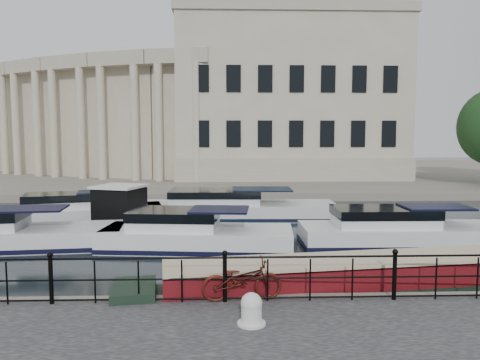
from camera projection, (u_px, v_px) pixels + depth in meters
name	position (u px, v px, depth m)	size (l,w,h in m)	color
ground_plane	(225.00, 292.00, 13.22)	(160.00, 160.00, 0.00)	black
far_bank	(224.00, 173.00, 51.99)	(120.00, 42.00, 0.55)	#6B665B
railing	(225.00, 274.00, 10.87)	(24.14, 0.14, 1.22)	black
civic_building	(214.00, 109.00, 47.04)	(53.55, 31.84, 16.85)	#ADA38C
bicycle	(242.00, 280.00, 10.97)	(0.66, 1.90, 1.00)	#43130C
mooring_bollard	(251.00, 310.00, 9.58)	(0.59, 0.59, 0.67)	silver
narrowboat	(360.00, 288.00, 12.48)	(13.09, 3.45, 1.48)	black
harbour_hut	(120.00, 210.00, 21.89)	(3.44, 3.15, 2.17)	#6B665B
cabin_cruisers	(185.00, 225.00, 21.13)	(25.78, 10.20, 1.99)	silver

